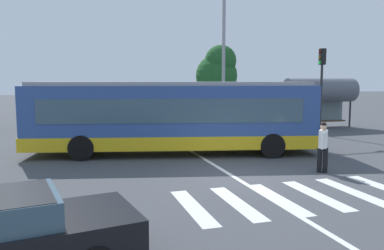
% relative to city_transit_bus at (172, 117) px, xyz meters
% --- Properties ---
extents(ground_plane, '(160.00, 160.00, 0.00)m').
position_rel_city_transit_bus_xyz_m(ground_plane, '(1.08, -4.46, -1.59)').
color(ground_plane, '#424449').
extents(city_transit_bus, '(12.35, 5.21, 3.06)m').
position_rel_city_transit_bus_xyz_m(city_transit_bus, '(0.00, 0.00, 0.00)').
color(city_transit_bus, black).
rests_on(city_transit_bus, ground_plane).
extents(pedestrian_crossing_street, '(0.46, 0.47, 1.72)m').
position_rel_city_transit_bus_xyz_m(pedestrian_crossing_street, '(4.06, -4.78, -0.62)').
color(pedestrian_crossing_street, black).
rests_on(pedestrian_crossing_street, ground_plane).
extents(parked_car_red, '(1.94, 4.53, 1.35)m').
position_rel_city_transit_bus_xyz_m(parked_car_red, '(-2.49, 11.55, -0.82)').
color(parked_car_red, black).
rests_on(parked_car_red, ground_plane).
extents(parked_car_charcoal, '(1.93, 4.53, 1.35)m').
position_rel_city_transit_bus_xyz_m(parked_car_charcoal, '(0.08, 11.59, -0.82)').
color(parked_car_charcoal, black).
rests_on(parked_car_charcoal, ground_plane).
extents(parked_car_blue, '(2.04, 4.58, 1.35)m').
position_rel_city_transit_bus_xyz_m(parked_car_blue, '(2.97, 11.43, -0.82)').
color(parked_car_blue, black).
rests_on(parked_car_blue, ground_plane).
extents(parked_car_white, '(2.10, 4.61, 1.35)m').
position_rel_city_transit_bus_xyz_m(parked_car_white, '(5.53, 11.24, -0.82)').
color(parked_car_white, black).
rests_on(parked_car_white, ground_plane).
extents(parked_car_teal, '(1.90, 4.51, 1.35)m').
position_rel_city_transit_bus_xyz_m(parked_car_teal, '(8.32, 11.53, -0.82)').
color(parked_car_teal, black).
rests_on(parked_car_teal, ground_plane).
extents(traffic_light_far_corner, '(0.33, 0.32, 4.89)m').
position_rel_city_transit_bus_xyz_m(traffic_light_far_corner, '(9.48, 3.10, 1.68)').
color(traffic_light_far_corner, '#28282B').
rests_on(traffic_light_far_corner, ground_plane).
extents(bus_stop_shelter, '(4.89, 1.54, 3.25)m').
position_rel_city_transit_bus_xyz_m(bus_stop_shelter, '(11.41, 5.94, 0.83)').
color(bus_stop_shelter, '#28282B').
rests_on(bus_stop_shelter, ground_plane).
extents(twin_arm_street_lamp, '(5.22, 0.32, 8.52)m').
position_rel_city_transit_bus_xyz_m(twin_arm_street_lamp, '(4.78, 6.28, 3.74)').
color(twin_arm_street_lamp, '#939399').
rests_on(twin_arm_street_lamp, ground_plane).
extents(background_tree_right, '(3.53, 3.53, 6.08)m').
position_rel_city_transit_bus_xyz_m(background_tree_right, '(7.76, 15.15, 2.29)').
color(background_tree_right, brown).
rests_on(background_tree_right, ground_plane).
extents(crosswalk_painted_stripes, '(6.31, 2.89, 0.01)m').
position_rel_city_transit_bus_xyz_m(crosswalk_painted_stripes, '(1.71, -6.99, -1.58)').
color(crosswalk_painted_stripes, silver).
rests_on(crosswalk_painted_stripes, ground_plane).
extents(lane_center_line, '(0.16, 24.00, 0.01)m').
position_rel_city_transit_bus_xyz_m(lane_center_line, '(0.94, -2.46, -1.59)').
color(lane_center_line, silver).
rests_on(lane_center_line, ground_plane).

